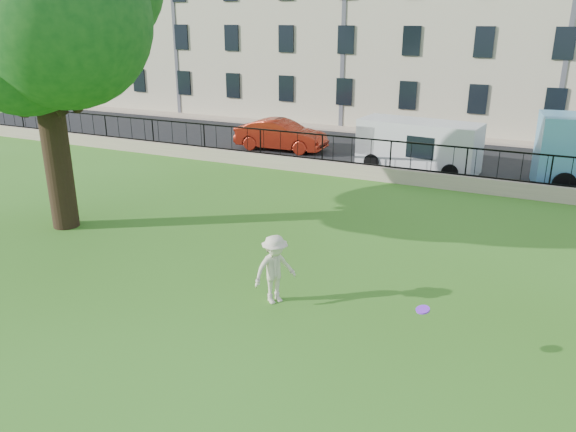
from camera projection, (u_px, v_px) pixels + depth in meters
The scene contains 10 objects.
ground at pixel (249, 310), 13.01m from camera, with size 120.00×120.00×0.00m, color #386E1A.
retaining_wall at pixel (389, 174), 23.15m from camera, with size 50.00×0.40×0.60m, color tan.
iron_railing at pixel (391, 154), 22.87m from camera, with size 50.00×0.05×1.13m.
street at pixel (415, 157), 27.27m from camera, with size 60.00×9.00×0.01m, color black.
sidewalk at pixel (436, 137), 31.69m from camera, with size 60.00×1.40×0.12m, color tan.
building_row at pixel (464, 9), 34.24m from camera, with size 56.40×10.40×13.80m.
man at pixel (275, 269), 13.12m from camera, with size 1.09×0.63×1.69m, color beige.
frisbee at pixel (423, 310), 10.79m from camera, with size 0.27×0.27×0.03m, color #8229ED.
red_sedan at pixel (281, 135), 28.55m from camera, with size 1.63×4.66×1.54m, color #A02513.
white_van at pixel (418, 146), 24.70m from camera, with size 5.17×2.02×2.17m, color silver.
Camera 1 is at (5.71, -10.06, 6.40)m, focal length 35.00 mm.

